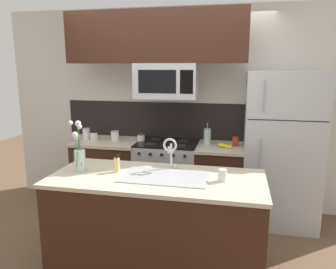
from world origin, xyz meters
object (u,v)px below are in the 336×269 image
object	(u,v)px
storage_jar_short	(115,136)
banana_bunch	(225,146)
storage_jar_squat	(141,138)
drinking_glass	(222,175)
stove_range	(167,177)
refrigerator	(281,149)
storage_jar_tall	(86,134)
french_press	(207,136)
coffee_tin	(235,141)
sink_faucet	(170,149)
flower_vase	(79,156)
microwave	(167,81)
storage_jar_medium	(94,136)
dish_soap_bottle	(117,165)

from	to	relation	value
storage_jar_short	banana_bunch	size ratio (longest dim) A/B	0.65
storage_jar_squat	drinking_glass	size ratio (longest dim) A/B	0.95
stove_range	refrigerator	world-z (taller)	refrigerator
refrigerator	storage_jar_tall	world-z (taller)	refrigerator
stove_range	storage_jar_tall	xyz separation A→B (m)	(-1.10, 0.01, 0.52)
french_press	coffee_tin	bearing A→B (deg)	-1.66
storage_jar_squat	french_press	bearing A→B (deg)	1.87
sink_faucet	flower_vase	xyz separation A→B (m)	(-0.81, -0.22, -0.05)
refrigerator	storage_jar_tall	distance (m)	2.47
stove_range	storage_jar_squat	xyz separation A→B (m)	(-0.35, 0.03, 0.50)
banana_bunch	drinking_glass	xyz separation A→B (m)	(0.02, -1.19, 0.03)
drinking_glass	coffee_tin	bearing A→B (deg)	85.92
storage_jar_short	storage_jar_squat	xyz separation A→B (m)	(0.36, -0.00, -0.01)
stove_range	microwave	xyz separation A→B (m)	(0.00, -0.02, 1.23)
storage_jar_tall	storage_jar_medium	distance (m)	0.13
storage_jar_squat	dish_soap_bottle	bearing A→B (deg)	-83.62
refrigerator	dish_soap_bottle	xyz separation A→B (m)	(-1.58, -1.22, 0.07)
stove_range	drinking_glass	xyz separation A→B (m)	(0.74, -1.25, 0.50)
refrigerator	flower_vase	world-z (taller)	refrigerator
microwave	sink_faucet	size ratio (longest dim) A/B	2.43
sink_faucet	refrigerator	bearing A→B (deg)	43.48
microwave	storage_jar_squat	world-z (taller)	microwave
storage_jar_medium	flower_vase	bearing A→B (deg)	-70.86
storage_jar_medium	banana_bunch	distance (m)	1.70
flower_vase	storage_jar_tall	bearing A→B (deg)	113.40
banana_bunch	storage_jar_medium	bearing A→B (deg)	178.75
refrigerator	banana_bunch	world-z (taller)	refrigerator
storage_jar_medium	storage_jar_short	xyz separation A→B (m)	(0.27, 0.06, 0.00)
microwave	coffee_tin	size ratio (longest dim) A/B	6.77
banana_bunch	dish_soap_bottle	world-z (taller)	dish_soap_bottle
flower_vase	storage_jar_medium	bearing A→B (deg)	109.14
storage_jar_medium	storage_jar_short	distance (m)	0.28
storage_jar_tall	dish_soap_bottle	world-z (taller)	dish_soap_bottle
drinking_glass	dish_soap_bottle	bearing A→B (deg)	177.02
storage_jar_medium	microwave	bearing A→B (deg)	0.21
storage_jar_squat	storage_jar_medium	bearing A→B (deg)	-174.82
storage_jar_medium	refrigerator	bearing A→B (deg)	1.09
dish_soap_bottle	storage_jar_tall	bearing A→B (deg)	126.23
french_press	storage_jar_tall	bearing A→B (deg)	-178.32
french_press	storage_jar_medium	bearing A→B (deg)	-176.71
storage_jar_tall	storage_jar_short	size ratio (longest dim) A/B	1.20
storage_jar_squat	french_press	world-z (taller)	french_press
banana_bunch	stove_range	bearing A→B (deg)	175.13
refrigerator	sink_faucet	bearing A→B (deg)	-136.52
storage_jar_tall	french_press	xyz separation A→B (m)	(1.59, 0.05, 0.03)
storage_jar_short	coffee_tin	xyz separation A→B (m)	(1.54, 0.02, -0.01)
storage_jar_squat	stove_range	bearing A→B (deg)	-5.29
refrigerator	storage_jar_medium	size ratio (longest dim) A/B	15.45
storage_jar_short	french_press	world-z (taller)	french_press
refrigerator	banana_bunch	distance (m)	0.65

